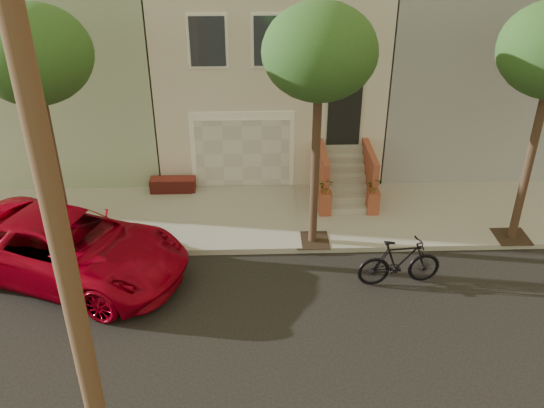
{
  "coord_description": "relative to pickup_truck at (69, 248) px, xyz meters",
  "views": [
    {
      "loc": [
        -0.56,
        -9.44,
        8.85
      ],
      "look_at": [
        -0.13,
        3.0,
        1.82
      ],
      "focal_mm": 38.67,
      "sensor_mm": 36.0,
      "label": 1
    }
  ],
  "objects": [
    {
      "name": "ground",
      "position": [
        5.15,
        -2.74,
        -0.83
      ],
      "size": [
        90.0,
        90.0,
        0.0
      ],
      "primitive_type": "plane",
      "color": "black",
      "rests_on": "ground"
    },
    {
      "name": "sidewalk",
      "position": [
        5.15,
        2.61,
        -0.76
      ],
      "size": [
        40.0,
        3.7,
        0.15
      ],
      "primitive_type": "cube",
      "color": "#9A988C",
      "rests_on": "ground"
    },
    {
      "name": "house_row",
      "position": [
        5.15,
        8.45,
        2.81
      ],
      "size": [
        33.1,
        11.7,
        7.0
      ],
      "color": "beige",
      "rests_on": "sidewalk"
    },
    {
      "name": "tree_left",
      "position": [
        -0.35,
        1.16,
        4.42
      ],
      "size": [
        2.7,
        2.57,
        6.3
      ],
      "color": "#2D2116",
      "rests_on": "sidewalk"
    },
    {
      "name": "tree_mid",
      "position": [
        6.15,
        1.16,
        4.42
      ],
      "size": [
        2.7,
        2.57,
        6.3
      ],
      "color": "#2D2116",
      "rests_on": "sidewalk"
    },
    {
      "name": "pickup_truck",
      "position": [
        0.0,
        0.0,
        0.0
      ],
      "size": [
        6.59,
        4.79,
        1.66
      ],
      "primitive_type": "imported",
      "rotation": [
        0.0,
        0.0,
        1.19
      ],
      "color": "#9B0116",
      "rests_on": "ground"
    },
    {
      "name": "motorcycle",
      "position": [
        8.1,
        -0.6,
        -0.21
      ],
      "size": [
        2.12,
        0.78,
        1.25
      ],
      "primitive_type": "imported",
      "rotation": [
        0.0,
        0.0,
        1.66
      ],
      "color": "black",
      "rests_on": "ground"
    }
  ]
}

